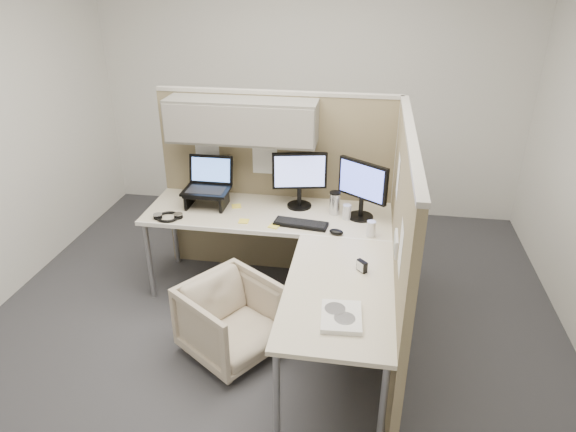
% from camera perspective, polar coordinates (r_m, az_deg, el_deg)
% --- Properties ---
extents(ground, '(4.50, 4.50, 0.00)m').
position_cam_1_polar(ground, '(4.07, -2.00, -12.26)').
color(ground, '#333237').
rests_on(ground, ground).
extents(partition_back, '(2.00, 0.36, 1.63)m').
position_cam_1_polar(partition_back, '(4.29, -2.94, 6.64)').
color(partition_back, '#857757').
rests_on(partition_back, ground).
extents(partition_right, '(0.07, 2.03, 1.63)m').
position_cam_1_polar(partition_right, '(3.51, 12.16, -3.65)').
color(partition_right, '#857757').
rests_on(partition_right, ground).
extents(desk, '(2.00, 1.98, 0.73)m').
position_cam_1_polar(desk, '(3.77, 0.07, -3.07)').
color(desk, beige).
rests_on(desk, ground).
extents(office_chair, '(0.80, 0.81, 0.61)m').
position_cam_1_polar(office_chair, '(3.69, -6.30, -11.05)').
color(office_chair, beige).
rests_on(office_chair, ground).
extents(monitor_left, '(0.44, 0.20, 0.47)m').
position_cam_1_polar(monitor_left, '(4.13, 1.29, 4.51)').
color(monitor_left, black).
rests_on(monitor_left, desk).
extents(monitor_right, '(0.38, 0.28, 0.47)m').
position_cam_1_polar(monitor_right, '(3.98, 8.27, 3.38)').
color(monitor_right, black).
rests_on(monitor_right, desk).
extents(laptop_station, '(0.37, 0.32, 0.39)m').
position_cam_1_polar(laptop_station, '(4.27, -8.92, 3.07)').
color(laptop_station, black).
rests_on(laptop_station, desk).
extents(keyboard, '(0.43, 0.19, 0.02)m').
position_cam_1_polar(keyboard, '(3.93, 1.44, -0.88)').
color(keyboard, black).
rests_on(keyboard, desk).
extents(mouse, '(0.12, 0.10, 0.04)m').
position_cam_1_polar(mouse, '(3.82, 5.39, -1.77)').
color(mouse, black).
rests_on(mouse, desk).
extents(travel_mug, '(0.09, 0.09, 0.19)m').
position_cam_1_polar(travel_mug, '(4.10, 5.22, 1.45)').
color(travel_mug, silver).
rests_on(travel_mug, desk).
extents(soda_can_green, '(0.07, 0.07, 0.12)m').
position_cam_1_polar(soda_can_green, '(3.80, 9.22, -1.42)').
color(soda_can_green, silver).
rests_on(soda_can_green, desk).
extents(soda_can_silver, '(0.07, 0.07, 0.12)m').
position_cam_1_polar(soda_can_silver, '(4.04, 6.55, 0.44)').
color(soda_can_silver, silver).
rests_on(soda_can_silver, desk).
extents(sticky_note_b, '(0.09, 0.09, 0.01)m').
position_cam_1_polar(sticky_note_b, '(3.92, -1.55, -1.13)').
color(sticky_note_b, yellow).
rests_on(sticky_note_b, desk).
extents(sticky_note_c, '(0.10, 0.10, 0.01)m').
position_cam_1_polar(sticky_note_c, '(4.26, -5.75, 1.10)').
color(sticky_note_c, yellow).
rests_on(sticky_note_c, desk).
extents(sticky_note_a, '(0.08, 0.08, 0.01)m').
position_cam_1_polar(sticky_note_a, '(4.01, -4.94, -0.57)').
color(sticky_note_a, yellow).
rests_on(sticky_note_a, desk).
extents(headphones, '(0.23, 0.22, 0.03)m').
position_cam_1_polar(headphones, '(4.15, -13.18, -0.07)').
color(headphones, black).
rests_on(headphones, desk).
extents(paper_stack, '(0.25, 0.30, 0.03)m').
position_cam_1_polar(paper_stack, '(2.96, 5.93, -11.08)').
color(paper_stack, white).
rests_on(paper_stack, desk).
extents(desk_clock, '(0.07, 0.08, 0.08)m').
position_cam_1_polar(desk_clock, '(3.38, 8.21, -5.53)').
color(desk_clock, black).
rests_on(desk_clock, desk).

